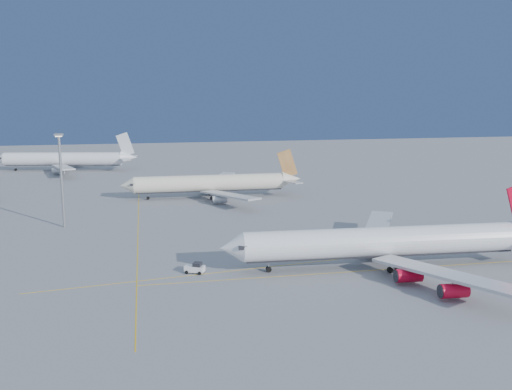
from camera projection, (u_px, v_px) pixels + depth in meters
name	position (u px, v px, depth m)	size (l,w,h in m)	color
ground	(329.00, 251.00, 120.96)	(500.00, 500.00, 0.00)	slate
taxiway_lines	(256.00, 247.00, 124.26)	(118.86, 140.00, 0.02)	gold
airliner_virgin	(389.00, 242.00, 109.93)	(65.26, 58.62, 16.11)	white
airliner_etihad	(213.00, 183.00, 179.46)	(57.05, 52.87, 14.93)	beige
airliner_third	(66.00, 159.00, 237.32)	(59.41, 54.17, 15.98)	white
pushback_tug	(195.00, 268.00, 106.58)	(4.05, 3.33, 2.04)	white
light_mast	(61.00, 173.00, 139.38)	(2.01, 2.01, 23.21)	gray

